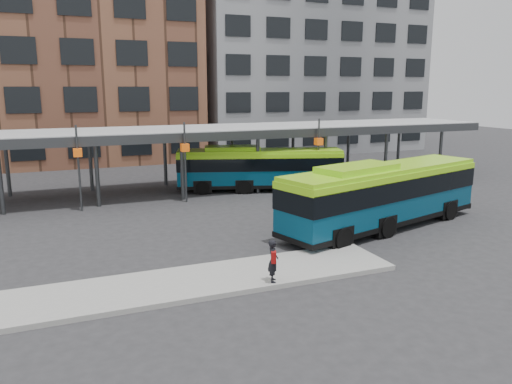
% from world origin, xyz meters
% --- Properties ---
extents(ground, '(120.00, 120.00, 0.00)m').
position_xyz_m(ground, '(0.00, 0.00, 0.00)').
color(ground, '#28282B').
rests_on(ground, ground).
extents(boarding_island, '(14.00, 3.00, 0.18)m').
position_xyz_m(boarding_island, '(-5.50, -3.00, 0.09)').
color(boarding_island, gray).
rests_on(boarding_island, ground).
extents(canopy, '(40.00, 6.53, 4.80)m').
position_xyz_m(canopy, '(-0.06, 12.87, 3.91)').
color(canopy, '#999B9E').
rests_on(canopy, ground).
extents(building_brick, '(26.00, 14.00, 22.00)m').
position_xyz_m(building_brick, '(-10.00, 32.00, 11.00)').
color(building_brick, brown).
rests_on(building_brick, ground).
extents(building_grey, '(24.00, 14.00, 20.00)m').
position_xyz_m(building_grey, '(16.00, 32.00, 10.00)').
color(building_grey, slate).
rests_on(building_grey, ground).
extents(bus_front, '(12.25, 5.72, 3.31)m').
position_xyz_m(bus_front, '(4.53, 0.58, 1.72)').
color(bus_front, '#073953').
rests_on(bus_front, ground).
extents(bus_rear, '(11.06, 5.47, 3.00)m').
position_xyz_m(bus_rear, '(2.40, 11.29, 1.56)').
color(bus_rear, '#073953').
rests_on(bus_rear, ground).
extents(pedestrian, '(0.53, 0.65, 1.51)m').
position_xyz_m(pedestrian, '(-3.45, -4.18, 0.95)').
color(pedestrian, black).
rests_on(pedestrian, boarding_island).
extents(bike_rack, '(5.89, 1.50, 1.03)m').
position_xyz_m(bike_rack, '(12.72, 12.15, 0.48)').
color(bike_rack, slate).
rests_on(bike_rack, ground).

